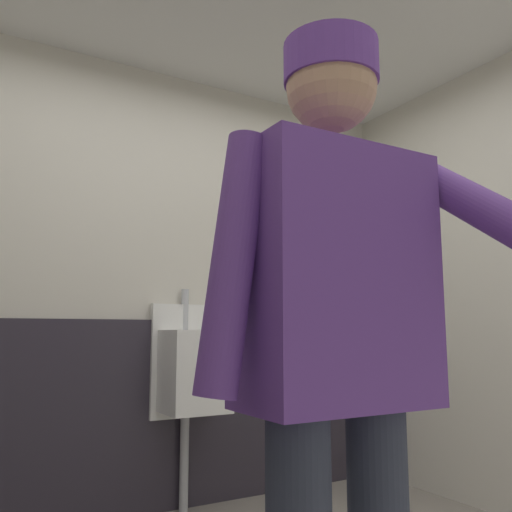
% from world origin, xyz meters
% --- Properties ---
extents(wall_back, '(3.87, 0.12, 2.58)m').
position_xyz_m(wall_back, '(0.00, 1.60, 1.29)').
color(wall_back, beige).
rests_on(wall_back, ground_plane).
extents(wainscot_band_back, '(3.27, 0.03, 1.06)m').
position_xyz_m(wainscot_band_back, '(0.00, 1.52, 0.53)').
color(wainscot_band_back, '#2D2833').
rests_on(wainscot_band_back, ground_plane).
extents(urinal_solo, '(0.40, 0.34, 1.24)m').
position_xyz_m(urinal_solo, '(0.17, 1.38, 0.78)').
color(urinal_solo, white).
rests_on(urinal_solo, ground_plane).
extents(person, '(0.67, 0.60, 1.69)m').
position_xyz_m(person, '(-0.27, -0.48, 1.00)').
color(person, '#2D3342').
rests_on(person, ground_plane).
extents(soap_dispenser, '(0.10, 0.07, 0.18)m').
position_xyz_m(soap_dispenser, '(0.47, 1.50, 1.24)').
color(soap_dispenser, silver).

